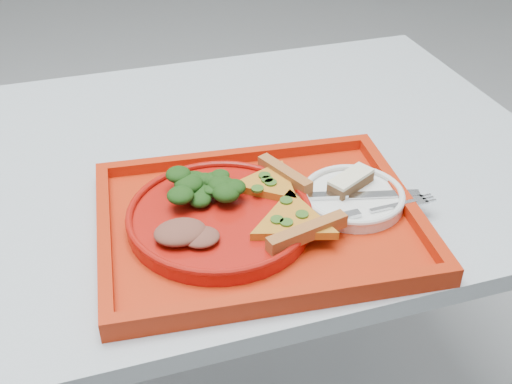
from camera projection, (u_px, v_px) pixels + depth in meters
table at (84, 217)px, 1.06m from camera, size 1.60×0.80×0.75m
tray_main at (259, 224)px, 0.92m from camera, size 0.48×0.39×0.01m
dinner_plate at (220, 219)px, 0.90m from camera, size 0.26×0.26×0.02m
side_plate at (353, 199)px, 0.95m from camera, size 0.15×0.15×0.01m
pizza_slice_a at (293, 219)px, 0.87m from camera, size 0.15×0.16×0.02m
pizza_slice_b at (270, 181)px, 0.95m from camera, size 0.15×0.14×0.02m
salad_heap at (202, 183)px, 0.92m from camera, size 0.10×0.09×0.05m
meat_portion at (180, 232)px, 0.85m from camera, size 0.07×0.06×0.02m
dessert_bar at (351, 181)px, 0.95m from camera, size 0.08×0.06×0.02m
knife at (358, 195)px, 0.94m from camera, size 0.18×0.06×0.01m
fork at (369, 211)px, 0.90m from camera, size 0.19×0.03×0.01m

